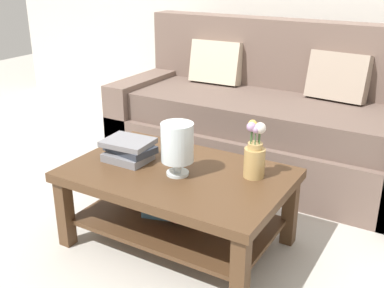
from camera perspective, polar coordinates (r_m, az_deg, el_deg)
The scene contains 6 objects.
ground_plane at distance 2.93m, azimuth 0.92°, elevation -8.21°, with size 10.00×10.00×0.00m, color #B7B2A8.
couch at distance 3.43m, azimuth 9.10°, elevation 2.73°, with size 2.20×0.90×1.06m.
coffee_table at distance 2.48m, azimuth -1.84°, elevation -5.83°, with size 1.14×0.74×0.44m.
book_stack_main at distance 2.56m, azimuth -7.74°, elevation -0.68°, with size 0.29×0.22×0.11m.
glass_hurricane_vase at distance 2.32m, azimuth -1.80°, elevation -0.02°, with size 0.17×0.17×0.27m.
flower_pitcher at distance 2.33m, azimuth 7.68°, elevation -1.27°, with size 0.11×0.11×0.30m.
Camera 1 is at (1.25, -2.21, 1.45)m, focal length 43.62 mm.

